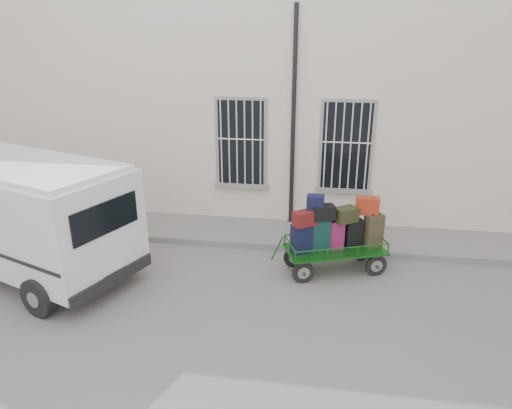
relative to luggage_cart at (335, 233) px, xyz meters
The scene contains 5 objects.
ground 2.33m from the luggage_cart, 165.60° to the right, with size 80.00×80.00×0.00m, color slate.
building 5.78m from the luggage_cart, 112.71° to the left, with size 24.00×5.15×6.00m.
sidewalk 2.79m from the luggage_cart, 141.28° to the left, with size 24.00×1.70×0.15m, color slate.
luggage_cart is the anchor object (origin of this frame).
van 6.58m from the luggage_cart, behind, with size 5.35×3.66×2.51m.
Camera 1 is at (1.78, -8.54, 4.83)m, focal length 32.00 mm.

